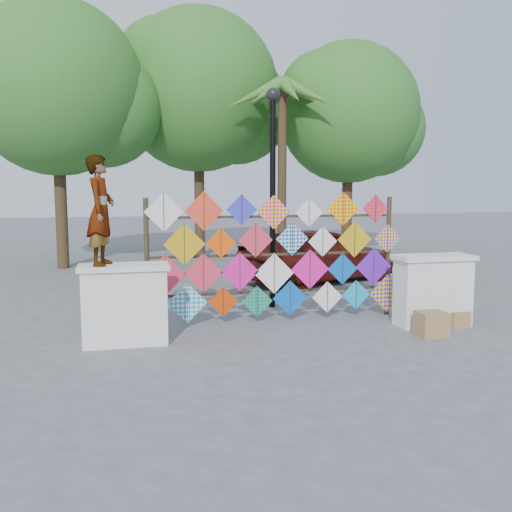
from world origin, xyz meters
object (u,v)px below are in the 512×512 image
(kite_rack, at_px, (276,257))
(lamppost, at_px, (273,177))
(sedan, at_px, (318,254))
(vendor_woman, at_px, (101,210))

(kite_rack, xyz_separation_m, lamppost, (0.27, 1.27, 1.49))
(sedan, distance_m, lamppost, 3.92)
(kite_rack, xyz_separation_m, sedan, (2.23, 4.05, -0.47))
(kite_rack, distance_m, vendor_woman, 3.32)
(vendor_woman, relative_size, lamppost, 0.38)
(kite_rack, relative_size, vendor_woman, 2.92)
(kite_rack, distance_m, sedan, 4.65)
(kite_rack, xyz_separation_m, vendor_woman, (-3.05, -0.93, 0.92))
(kite_rack, bearing_deg, lamppost, 78.05)
(vendor_woman, xyz_separation_m, sedan, (5.29, 4.98, -1.39))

